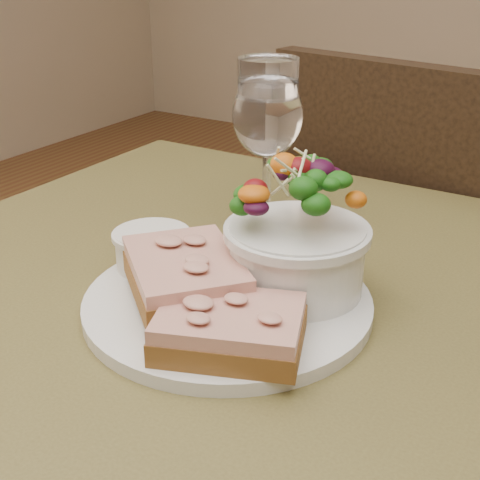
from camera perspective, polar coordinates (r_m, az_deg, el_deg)
The scene contains 9 objects.
cafe_table at distance 0.65m, azimuth 0.00°, elevation -13.99°, with size 0.80×0.80×0.75m.
chair_far at distance 1.32m, azimuth 15.12°, elevation -11.64°, with size 0.49×0.49×0.90m.
dinner_plate at distance 0.60m, azimuth -1.06°, elevation -5.35°, with size 0.26×0.26×0.01m, color silver.
sandwich_front at distance 0.52m, azimuth -0.87°, elevation -7.56°, with size 0.13×0.12×0.03m.
sandwich_back at distance 0.58m, azimuth -4.71°, elevation -2.93°, with size 0.15×0.15×0.03m.
ramekin at distance 0.64m, azimuth -7.52°, elevation -0.64°, with size 0.07×0.07×0.04m.
salad_bowl at distance 0.58m, azimuth 4.91°, elevation 0.99°, with size 0.12×0.12×0.13m.
garnish at distance 0.68m, azimuth -2.85°, elevation -0.27°, with size 0.05×0.04×0.02m.
wine_glass at distance 0.72m, azimuth 2.36°, elevation 10.15°, with size 0.08×0.08×0.18m.
Camera 1 is at (0.27, -0.43, 1.05)m, focal length 50.00 mm.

